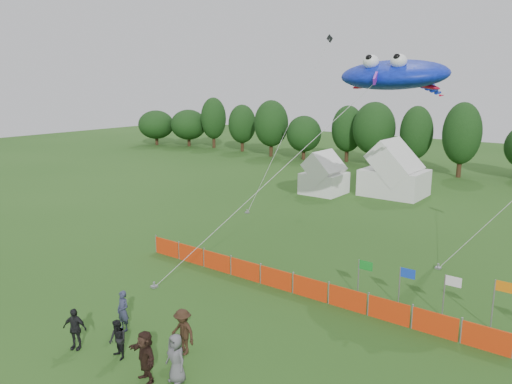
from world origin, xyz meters
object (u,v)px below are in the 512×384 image
Objects in this scene: barrier_fence at (292,283)px; spectator_e at (176,358)px; spectator_a at (123,311)px; tent_right at (394,174)px; stingray_kite at (397,75)px; spectator_f at (145,356)px; spectator_b at (118,340)px; spectator_c at (183,332)px; tent_left at (324,176)px; spectator_d at (75,329)px.

spectator_e is at bearing -84.24° from barrier_fence.
spectator_a reaches higher than barrier_fence.
stingray_kite is at bearing -69.18° from tent_right.
spectator_f is (-0.00, -9.34, 0.44)m from barrier_fence.
spectator_c reaches higher than spectator_b.
tent_left is 0.65× the size of tent_right.
spectator_b is at bearing -173.32° from spectator_f.
spectator_f is (0.23, -2.04, 0.02)m from spectator_c.
stingray_kite reaches higher than tent_left.
spectator_e is (5.35, -32.57, -1.09)m from tent_right.
tent_left is 30.85m from spectator_d.
spectator_a is 0.95× the size of spectator_c.
tent_left is at bearing 132.88° from stingray_kite.
tent_right reaches higher than barrier_fence.
spectator_f is (4.47, -33.18, -1.04)m from tent_right.
tent_right reaches higher than spectator_c.
spectator_a is 3.35m from spectator_c.
tent_left is at bearing -149.85° from tent_right.
spectator_c is at bearing 6.36° from spectator_d.
spectator_b is at bearing -130.95° from spectator_c.
stingray_kite reaches higher than spectator_a.
spectator_b is 1.97m from spectator_f.
tent_right is 3.02× the size of spectator_c.
stingray_kite is (5.87, -15.44, 8.64)m from tent_right.
tent_left reaches higher than spectator_d.
spectator_f is (3.87, 0.24, 0.09)m from spectator_d.
spectator_d is at bearing -96.56° from spectator_a.
stingray_kite is (5.27, 17.98, 9.77)m from spectator_d.
tent_left is 18.98m from stingray_kite.
spectator_e is (2.83, 0.30, 0.11)m from spectator_b.
spectator_e is at bearing -14.28° from spectator_a.
tent_right is 33.45m from spectator_d.
spectator_a is (0.89, -31.33, -1.11)m from tent_right.
spectator_b is at bearing -102.17° from barrier_fence.
stingray_kite is (1.40, 17.74, 9.68)m from spectator_f.
stingray_kite reaches higher than spectator_f.
spectator_e is at bearing -91.73° from stingray_kite.
barrier_fence is (9.97, -20.65, -1.12)m from tent_left.
spectator_b is at bearing -41.95° from spectator_a.
spectator_a is at bearing -88.38° from tent_right.
tent_left reaches higher than spectator_f.
tent_left is 29.60m from spectator_c.
spectator_e is at bearing -48.32° from spectator_c.
spectator_a is at bearing 56.39° from spectator_d.
spectator_e reaches higher than spectator_a.
spectator_e reaches higher than spectator_b.
stingray_kite is (1.40, 8.40, 10.11)m from barrier_fence.
tent_right reaches higher than spectator_f.
tent_left is 2.35× the size of spectator_b.
spectator_a is at bearing -77.21° from tent_left.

